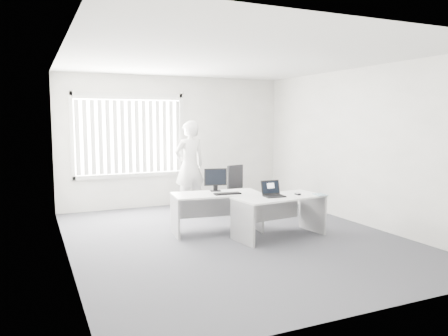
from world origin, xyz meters
name	(u,v)px	position (x,y,z in m)	size (l,w,h in m)	color
ground	(233,238)	(0.00, 0.00, 0.00)	(6.00, 6.00, 0.00)	#46464D
wall_back	(175,141)	(0.00, 3.00, 1.40)	(5.00, 0.02, 2.80)	silver
wall_front	(370,172)	(0.00, -3.00, 1.40)	(5.00, 0.02, 2.80)	silver
wall_left	(64,156)	(-2.50, 0.00, 1.40)	(0.02, 6.00, 2.80)	silver
wall_right	(359,146)	(2.50, 0.00, 1.40)	(0.02, 6.00, 2.80)	silver
ceiling	(234,59)	(0.00, 0.00, 2.80)	(5.00, 6.00, 0.02)	silver
window	(129,135)	(-1.00, 2.96, 1.55)	(2.32, 0.06, 1.76)	silver
blinds	(130,137)	(-1.00, 2.90, 1.52)	(2.20, 0.10, 1.50)	silver
desk_near	(279,208)	(0.70, -0.25, 0.48)	(1.53, 0.86, 0.67)	white
desk_far	(217,204)	(-0.11, 0.43, 0.48)	(1.52, 0.84, 0.66)	white
office_chair	(240,197)	(1.01, 1.83, 0.29)	(0.65, 0.65, 0.93)	black
person	(190,166)	(0.08, 2.28, 0.93)	(0.68, 0.45, 1.86)	white
laptop	(274,189)	(0.59, -0.27, 0.79)	(0.32, 0.28, 0.25)	black
paper_sheet	(302,194)	(1.12, -0.26, 0.67)	(0.31, 0.22, 0.00)	white
mouse	(298,194)	(1.01, -0.29, 0.69)	(0.06, 0.10, 0.04)	#A5A5A8
booklet	(320,195)	(1.35, -0.43, 0.67)	(0.17, 0.23, 0.01)	white
keyboard	(227,194)	(0.01, 0.26, 0.67)	(0.45, 0.15, 0.02)	black
monitor	(215,180)	(-0.05, 0.62, 0.86)	(0.39, 0.12, 0.39)	black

